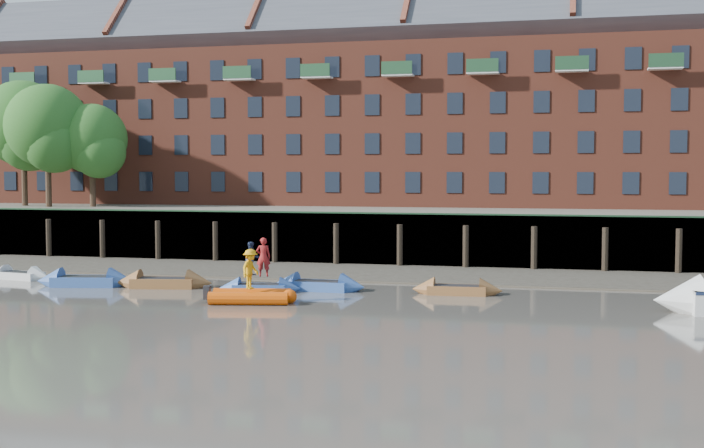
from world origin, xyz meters
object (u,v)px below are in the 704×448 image
(rowboat_4, at_px, (319,285))
(person_rib_crew, at_px, (250,269))
(rowboat_1, at_px, (86,281))
(rib_tender, at_px, (254,296))
(rowboat_6, at_px, (457,290))
(rowboat_0, at_px, (20,275))
(person_rower_b, at_px, (252,259))
(rowboat_2, at_px, (164,283))
(rowboat_3, at_px, (260,288))
(person_rower_a, at_px, (263,257))

(rowboat_4, bearing_deg, person_rib_crew, -109.59)
(rowboat_1, distance_m, rib_tender, 10.79)
(rowboat_4, xyz_separation_m, rowboat_6, (6.75, 0.21, -0.02))
(rowboat_1, bearing_deg, rowboat_0, 149.29)
(rowboat_6, xyz_separation_m, person_rower_b, (-9.80, -1.38, 1.38))
(rowboat_6, bearing_deg, person_rower_b, -174.68)
(rowboat_2, relative_size, rowboat_6, 1.17)
(rowboat_3, bearing_deg, person_rower_b, 151.80)
(rowboat_1, bearing_deg, person_rower_a, -11.81)
(rowboat_6, distance_m, person_rower_a, 9.40)
(rowboat_1, xyz_separation_m, person_rib_crew, (10.11, -3.26, 1.25))
(rowboat_4, height_order, person_rib_crew, person_rib_crew)
(rowboat_3, xyz_separation_m, person_rower_b, (-0.46, 0.15, 1.40))
(rib_tender, bearing_deg, rowboat_0, 150.03)
(person_rower_a, xyz_separation_m, person_rower_b, (-0.65, 0.16, -0.11))
(rowboat_3, relative_size, person_rower_b, 2.46)
(rowboat_1, xyz_separation_m, rowboat_6, (18.71, 1.54, -0.04))
(rowboat_0, distance_m, person_rib_crew, 15.93)
(rowboat_1, height_order, person_rower_a, person_rower_a)
(rowboat_1, relative_size, person_rower_b, 3.13)
(rowboat_6, relative_size, person_rower_a, 2.30)
(person_rib_crew, bearing_deg, rowboat_4, -11.59)
(rib_tender, height_order, person_rower_b, person_rower_b)
(rib_tender, bearing_deg, rowboat_3, 93.54)
(rowboat_1, height_order, person_rib_crew, person_rib_crew)
(rowboat_6, xyz_separation_m, person_rib_crew, (-8.60, -4.80, 1.29))
(person_rower_a, bearing_deg, rowboat_0, -22.89)
(rowboat_1, xyz_separation_m, rowboat_4, (11.95, 1.33, -0.02))
(person_rib_crew, bearing_deg, rowboat_2, 68.57)
(person_rib_crew, bearing_deg, person_rower_b, 29.68)
(rowboat_6, distance_m, rib_tender, 9.72)
(rowboat_2, xyz_separation_m, person_rower_b, (4.78, -0.28, 1.35))
(rowboat_3, xyz_separation_m, rowboat_6, (9.34, 1.53, 0.02))
(rowboat_0, bearing_deg, person_rower_b, 3.54)
(rowboat_4, bearing_deg, rib_tender, -107.69)
(person_rower_a, distance_m, person_rib_crew, 3.32)
(rowboat_2, xyz_separation_m, person_rower_a, (5.43, -0.44, 1.46))
(rowboat_0, relative_size, rowboat_2, 0.81)
(rowboat_4, distance_m, rib_tender, 4.92)
(person_rower_a, bearing_deg, rowboat_2, -20.81)
(person_rower_a, bearing_deg, rowboat_6, 173.35)
(rowboat_2, relative_size, person_rib_crew, 2.84)
(rib_tender, bearing_deg, person_rower_a, 90.46)
(rowboat_1, height_order, rowboat_4, rowboat_1)
(rowboat_0, bearing_deg, person_rower_a, 3.21)
(rowboat_6, height_order, person_rib_crew, person_rib_crew)
(rib_tender, bearing_deg, rowboat_2, 136.93)
(rowboat_1, distance_m, person_rower_a, 9.67)
(rowboat_0, height_order, rowboat_3, rowboat_0)
(rowboat_2, xyz_separation_m, rib_tender, (6.15, -3.73, 0.04))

